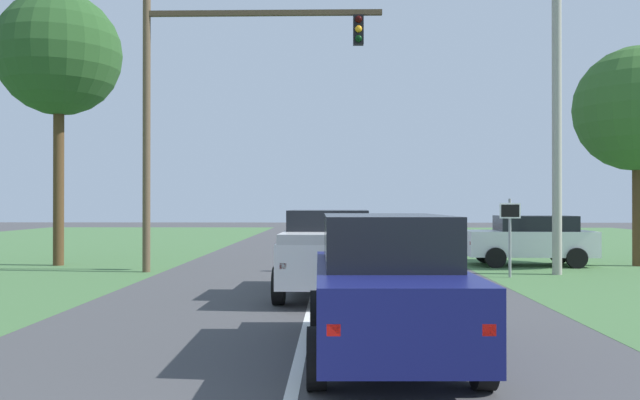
# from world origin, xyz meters

# --- Properties ---
(ground_plane) EXTENTS (120.00, 120.00, 0.00)m
(ground_plane) POSITION_xyz_m (0.00, 9.05, 0.00)
(ground_plane) COLOR #424244
(red_suv_near) EXTENTS (2.22, 5.03, 1.97)m
(red_suv_near) POSITION_xyz_m (1.19, 5.84, 1.03)
(red_suv_near) COLOR navy
(red_suv_near) RESTS_ON ground_plane
(pickup_truck_lead) EXTENTS (2.35, 4.91, 1.98)m
(pickup_truck_lead) POSITION_xyz_m (0.35, 11.75, 1.01)
(pickup_truck_lead) COLOR silver
(pickup_truck_lead) RESTS_ON ground_plane
(traffic_light) EXTENTS (7.45, 0.40, 8.65)m
(traffic_light) POSITION_xyz_m (-3.57, 16.74, 5.65)
(traffic_light) COLOR brown
(traffic_light) RESTS_ON ground_plane
(keep_moving_sign) EXTENTS (0.60, 0.09, 2.27)m
(keep_moving_sign) POSITION_xyz_m (5.55, 15.52, 1.46)
(keep_moving_sign) COLOR gray
(keep_moving_sign) RESTS_ON ground_plane
(oak_tree_right) EXTENTS (4.25, 4.25, 7.50)m
(oak_tree_right) POSITION_xyz_m (10.85, 19.03, 5.35)
(oak_tree_right) COLOR #4C351E
(oak_tree_right) RESTS_ON ground_plane
(crossing_suv_far) EXTENTS (4.30, 2.16, 1.72)m
(crossing_suv_far) POSITION_xyz_m (7.21, 19.11, 0.91)
(crossing_suv_far) COLOR silver
(crossing_suv_far) RESTS_ON ground_plane
(utility_pole_right) EXTENTS (0.28, 0.28, 8.38)m
(utility_pole_right) POSITION_xyz_m (7.17, 16.30, 4.19)
(utility_pole_right) COLOR #9E998E
(utility_pole_right) RESTS_ON ground_plane
(extra_tree_1) EXTENTS (4.23, 4.23, 9.42)m
(extra_tree_1) POSITION_xyz_m (-9.02, 18.80, 7.26)
(extra_tree_1) COLOR #4C351E
(extra_tree_1) RESTS_ON ground_plane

